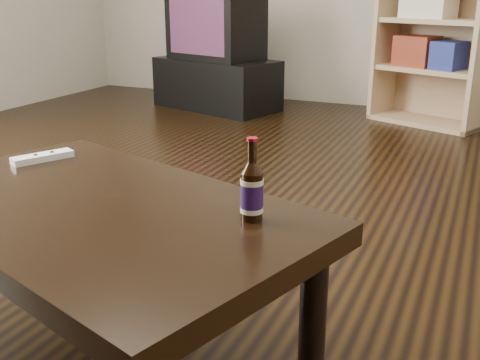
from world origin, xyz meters
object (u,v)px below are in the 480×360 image
at_px(coffee_table, 98,223).
at_px(beer_bottle, 252,191).
at_px(remote, 43,157).
at_px(tv, 216,25).
at_px(bookshelf, 437,16).
at_px(tv_stand, 217,84).

bearing_deg(coffee_table, beer_bottle, 8.26).
xyz_separation_m(coffee_table, remote, (-0.39, 0.23, 0.07)).
relative_size(tv, coffee_table, 0.63).
height_order(tv, remote, tv).
bearing_deg(bookshelf, remote, -83.14).
xyz_separation_m(tv_stand, remote, (0.81, -2.89, 0.24)).
relative_size(bookshelf, remote, 7.70).
bearing_deg(remote, beer_bottle, 14.45).
relative_size(tv_stand, bookshelf, 0.69).
bearing_deg(tv_stand, coffee_table, -52.24).
bearing_deg(beer_bottle, bookshelf, 88.75).
distance_m(tv, bookshelf, 1.68).
distance_m(bookshelf, remote, 3.17).
distance_m(bookshelf, beer_bottle, 3.22).
bearing_deg(beer_bottle, coffee_table, -171.74).
bearing_deg(tv, remote, -57.54).
xyz_separation_m(tv_stand, beer_bottle, (1.60, -3.06, 0.30)).
xyz_separation_m(bookshelf, remote, (-0.86, -3.04, -0.33)).
height_order(tv_stand, beer_bottle, beer_bottle).
distance_m(tv_stand, coffee_table, 3.35).
xyz_separation_m(tv_stand, coffee_table, (1.20, -3.12, 0.17)).
xyz_separation_m(coffee_table, beer_bottle, (0.41, 0.06, 0.13)).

